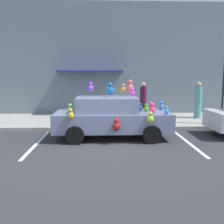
% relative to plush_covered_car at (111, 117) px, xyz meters
% --- Properties ---
extents(ground_plane, '(60.00, 60.00, 0.00)m').
position_rel_plush_covered_car_xyz_m(ground_plane, '(-0.27, -1.73, -0.81)').
color(ground_plane, '#2D2D30').
extents(sidewalk, '(24.00, 4.00, 0.15)m').
position_rel_plush_covered_car_xyz_m(sidewalk, '(-0.27, 3.27, -0.73)').
color(sidewalk, gray).
rests_on(sidewalk, ground).
extents(storefront_building, '(24.00, 1.25, 6.40)m').
position_rel_plush_covered_car_xyz_m(storefront_building, '(-0.27, 5.41, 2.39)').
color(storefront_building, slate).
rests_on(storefront_building, ground).
extents(parking_stripe_front, '(0.12, 3.60, 0.01)m').
position_rel_plush_covered_car_xyz_m(parking_stripe_front, '(2.68, -0.73, -0.80)').
color(parking_stripe_front, silver).
rests_on(parking_stripe_front, ground).
extents(parking_stripe_rear, '(0.12, 3.60, 0.01)m').
position_rel_plush_covered_car_xyz_m(parking_stripe_rear, '(-2.62, -0.73, -0.80)').
color(parking_stripe_rear, silver).
rests_on(parking_stripe_rear, ground).
extents(plush_covered_car, '(4.27, 2.02, 2.18)m').
position_rel_plush_covered_car_xyz_m(plush_covered_car, '(0.00, 0.00, 0.00)').
color(plush_covered_car, slate).
rests_on(plush_covered_car, ground).
extents(teddy_bear_on_sidewalk, '(0.41, 0.34, 0.78)m').
position_rel_plush_covered_car_xyz_m(teddy_bear_on_sidewalk, '(-0.59, 2.12, -0.30)').
color(teddy_bear_on_sidewalk, beige).
rests_on(teddy_bear_on_sidewalk, sidewalk).
extents(pedestrian_near_shopfront, '(0.32, 0.32, 1.84)m').
position_rel_plush_covered_car_xyz_m(pedestrian_near_shopfront, '(1.70, 3.23, 0.21)').
color(pedestrian_near_shopfront, '#40132F').
rests_on(pedestrian_near_shopfront, sidewalk).
extents(pedestrian_walking_past, '(0.37, 0.37, 1.86)m').
position_rel_plush_covered_car_xyz_m(pedestrian_walking_past, '(4.59, 3.47, 0.21)').
color(pedestrian_walking_past, '#589A9F').
rests_on(pedestrian_walking_past, sidewalk).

